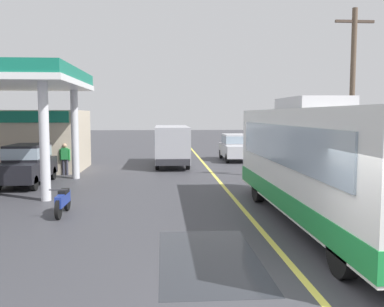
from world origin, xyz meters
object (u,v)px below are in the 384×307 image
object	(u,v)px
coach_bus_main	(323,165)
car_at_pump	(27,162)
minibus_opposing_lane	(172,142)
motorcycle_parked_forecourt	(63,201)
car_trailing_behind_bus	(235,146)
pedestrian_near_pump	(65,157)

from	to	relation	value
coach_bus_main	car_at_pump	distance (m)	13.20
coach_bus_main	minibus_opposing_lane	bearing A→B (deg)	105.47
car_at_pump	motorcycle_parked_forecourt	size ratio (longest dim) A/B	2.33
car_trailing_behind_bus	motorcycle_parked_forecourt	bearing A→B (deg)	-118.04
pedestrian_near_pump	coach_bus_main	bearing A→B (deg)	-47.88
minibus_opposing_lane	pedestrian_near_pump	bearing A→B (deg)	-146.62
car_trailing_behind_bus	pedestrian_near_pump	bearing A→B (deg)	-147.88
coach_bus_main	motorcycle_parked_forecourt	world-z (taller)	coach_bus_main
car_at_pump	pedestrian_near_pump	bearing A→B (deg)	71.76
pedestrian_near_pump	minibus_opposing_lane	bearing A→B (deg)	33.38
minibus_opposing_lane	motorcycle_parked_forecourt	bearing A→B (deg)	-106.38
coach_bus_main	pedestrian_near_pump	xyz separation A→B (m)	(-9.69, 10.72, -0.79)
pedestrian_near_pump	car_trailing_behind_bus	distance (m)	11.93
coach_bus_main	pedestrian_near_pump	world-z (taller)	coach_bus_main
coach_bus_main	car_trailing_behind_bus	distance (m)	17.08
motorcycle_parked_forecourt	pedestrian_near_pump	bearing A→B (deg)	102.28
car_at_pump	pedestrian_near_pump	xyz separation A→B (m)	(0.99, 3.02, -0.08)
car_at_pump	car_trailing_behind_bus	size ratio (longest dim) A/B	1.00
motorcycle_parked_forecourt	coach_bus_main	bearing A→B (deg)	-12.78
motorcycle_parked_forecourt	pedestrian_near_pump	xyz separation A→B (m)	(-1.95, 8.97, 0.49)
coach_bus_main	motorcycle_parked_forecourt	xyz separation A→B (m)	(-7.74, 1.76, -1.28)
coach_bus_main	motorcycle_parked_forecourt	distance (m)	8.04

